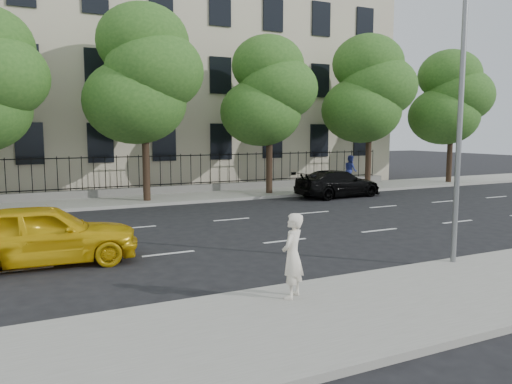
% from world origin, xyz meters
% --- Properties ---
extents(ground, '(120.00, 120.00, 0.00)m').
position_xyz_m(ground, '(0.00, 0.00, 0.00)').
color(ground, black).
rests_on(ground, ground).
extents(near_sidewalk, '(60.00, 4.00, 0.15)m').
position_xyz_m(near_sidewalk, '(0.00, -4.00, 0.07)').
color(near_sidewalk, gray).
rests_on(near_sidewalk, ground).
extents(far_sidewalk, '(60.00, 4.00, 0.15)m').
position_xyz_m(far_sidewalk, '(0.00, 14.00, 0.07)').
color(far_sidewalk, gray).
rests_on(far_sidewalk, ground).
extents(lane_markings, '(49.60, 4.62, 0.01)m').
position_xyz_m(lane_markings, '(0.00, 4.75, 0.01)').
color(lane_markings, silver).
rests_on(lane_markings, ground).
extents(masonry_building, '(34.60, 12.11, 18.50)m').
position_xyz_m(masonry_building, '(0.00, 22.95, 9.02)').
color(masonry_building, beige).
rests_on(masonry_building, ground).
extents(iron_fence, '(30.00, 0.50, 2.20)m').
position_xyz_m(iron_fence, '(0.00, 15.70, 0.65)').
color(iron_fence, slate).
rests_on(iron_fence, far_sidewalk).
extents(street_light, '(0.25, 3.32, 8.05)m').
position_xyz_m(street_light, '(2.50, -1.77, 5.15)').
color(street_light, slate).
rests_on(street_light, near_sidewalk).
extents(tree_c, '(5.89, 5.50, 9.80)m').
position_xyz_m(tree_c, '(-1.96, 13.36, 6.41)').
color(tree_c, '#382619').
rests_on(tree_c, far_sidewalk).
extents(tree_d, '(5.34, 4.94, 8.84)m').
position_xyz_m(tree_d, '(5.04, 13.36, 5.84)').
color(tree_d, '#382619').
rests_on(tree_d, far_sidewalk).
extents(tree_e, '(5.71, 5.31, 9.46)m').
position_xyz_m(tree_e, '(12.04, 13.36, 6.20)').
color(tree_e, '#382619').
rests_on(tree_e, far_sidewalk).
extents(tree_f, '(5.52, 5.12, 9.01)m').
position_xyz_m(tree_f, '(19.04, 13.36, 5.88)').
color(tree_f, '#382619').
rests_on(tree_f, far_sidewalk).
extents(yellow_taxi, '(5.15, 2.38, 1.71)m').
position_xyz_m(yellow_taxi, '(-7.40, 2.81, 0.85)').
color(yellow_taxi, gold).
rests_on(yellow_taxi, ground).
extents(black_sedan, '(5.33, 2.55, 1.50)m').
position_xyz_m(black_sedan, '(8.12, 10.93, 0.75)').
color(black_sedan, black).
rests_on(black_sedan, ground).
extents(woman_near, '(0.79, 0.75, 1.81)m').
position_xyz_m(woman_near, '(-2.88, -2.92, 1.05)').
color(woman_near, '#F0E4CF').
rests_on(woman_near, near_sidewalk).
extents(pedestrian_far, '(0.95, 1.10, 1.93)m').
position_xyz_m(pedestrian_far, '(11.86, 14.79, 1.12)').
color(pedestrian_far, '#2B3692').
rests_on(pedestrian_far, far_sidewalk).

